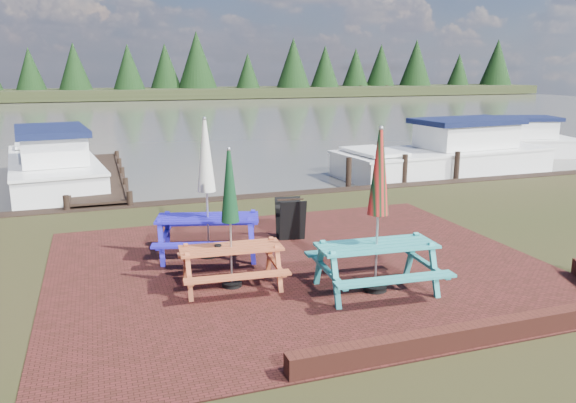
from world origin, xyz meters
The scene contains 13 objects.
ground centered at (0.00, 0.00, 0.00)m, with size 120.00×120.00×0.00m, color black.
paving centered at (0.00, 1.00, 0.01)m, with size 9.00×7.50×0.02m, color #371611.
brick_wall centered at (2.15, -2.42, 0.15)m, with size 6.21×1.79×0.30m.
water centered at (0.00, 37.00, 0.00)m, with size 120.00×60.00×0.02m, color #4C4A41.
far_treeline centered at (0.00, 66.00, 3.28)m, with size 120.00×10.00×8.10m.
picnic_table_teal centered at (0.77, -0.50, 0.95)m, with size 2.06×1.86×2.71m.
picnic_table_red centered at (-1.44, 0.45, 0.83)m, with size 1.80×1.63×2.36m.
picnic_table_blue centered at (-1.51, 2.12, 0.95)m, with size 2.33×2.18×2.71m.
chalkboard centered at (0.39, 2.68, 0.47)m, with size 0.59×0.60×0.90m.
jetty centered at (-3.50, 11.28, 0.11)m, with size 1.76×9.08×1.00m.
boat_jetty centered at (-4.85, 11.41, 0.46)m, with size 3.49×7.86×2.21m.
boat_near centered at (8.76, 9.13, 0.46)m, with size 8.37×3.55×2.21m.
boat_far centered at (13.83, 11.93, 0.37)m, with size 6.47×3.65×1.91m.
Camera 1 is at (-3.43, -8.30, 3.62)m, focal length 35.00 mm.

